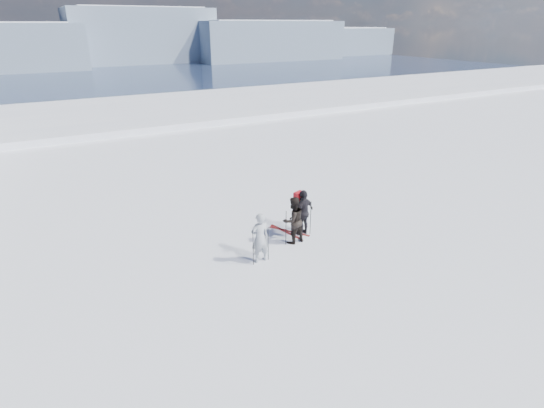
{
  "coord_description": "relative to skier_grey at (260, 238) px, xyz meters",
  "views": [
    {
      "loc": [
        -9.09,
        -8.96,
        7.44
      ],
      "look_at": [
        -2.46,
        3.0,
        1.61
      ],
      "focal_mm": 28.0,
      "sensor_mm": 36.0,
      "label": 1
    }
  ],
  "objects": [
    {
      "name": "skier_grey",
      "position": [
        0.0,
        0.0,
        0.0
      ],
      "size": [
        0.66,
        0.45,
        1.77
      ],
      "primitive_type": "imported",
      "rotation": [
        0.0,
        0.0,
        3.18
      ],
      "color": "#9EA5AD",
      "rests_on": "ground"
    },
    {
      "name": "skier_dark",
      "position": [
        1.68,
        0.63,
        0.0
      ],
      "size": [
        0.92,
        0.75,
        1.78
      ],
      "primitive_type": "imported",
      "rotation": [
        0.0,
        0.0,
        3.24
      ],
      "color": "black",
      "rests_on": "ground"
    },
    {
      "name": "skier_pack",
      "position": [
        2.37,
        1.0,
        0.01
      ],
      "size": [
        1.14,
        0.76,
        1.8
      ],
      "primitive_type": "imported",
      "rotation": [
        0.0,
        0.0,
        3.48
      ],
      "color": "black",
      "rests_on": "ground"
    },
    {
      "name": "skis_loose",
      "position": [
        1.95,
        1.42,
        -0.87
      ],
      "size": [
        1.01,
        1.68,
        0.03
      ],
      "color": "black",
      "rests_on": "ground"
    },
    {
      "name": "lake_basin",
      "position": [
        3.38,
        27.83,
        -7.39
      ],
      "size": [
        820.0,
        820.0,
        71.62
      ],
      "color": "white",
      "rests_on": "ground"
    },
    {
      "name": "ski_poles",
      "position": [
        1.34,
        0.45,
        -0.24
      ],
      "size": [
        2.94,
        1.02,
        1.35
      ],
      "color": "black",
      "rests_on": "ground"
    },
    {
      "name": "backpack",
      "position": [
        2.29,
        1.23,
        1.19
      ],
      "size": [
        0.43,
        0.33,
        0.57
      ],
      "primitive_type": "cube",
      "rotation": [
        0.0,
        0.0,
        3.48
      ],
      "color": "red",
      "rests_on": "skier_pack"
    },
    {
      "name": "far_mountain_range",
      "position": [
        32.98,
        452.61,
        -8.08
      ],
      "size": [
        770.0,
        110.0,
        53.0
      ],
      "color": "slate",
      "rests_on": "ground"
    }
  ]
}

